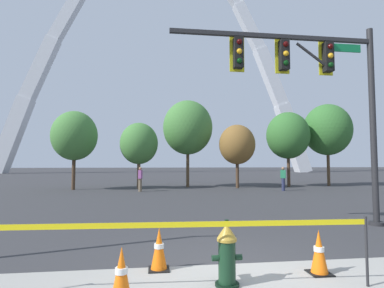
% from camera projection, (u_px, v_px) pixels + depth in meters
% --- Properties ---
extents(ground_plane, '(240.00, 240.00, 0.00)m').
position_uv_depth(ground_plane, '(233.00, 269.00, 5.32)').
color(ground_plane, '#333335').
extents(fire_hydrant, '(0.46, 0.48, 0.99)m').
position_uv_depth(fire_hydrant, '(227.00, 254.00, 4.60)').
color(fire_hydrant, black).
rests_on(fire_hydrant, ground).
extents(caution_tape_barrier, '(5.39, 0.30, 1.04)m').
position_uv_depth(caution_tape_barrier, '(189.00, 242.00, 4.37)').
color(caution_tape_barrier, '#232326').
rests_on(caution_tape_barrier, ground).
extents(traffic_cone_by_hydrant, '(0.36, 0.36, 0.73)m').
position_uv_depth(traffic_cone_by_hydrant, '(159.00, 249.00, 5.27)').
color(traffic_cone_by_hydrant, black).
rests_on(traffic_cone_by_hydrant, ground).
extents(traffic_cone_mid_sidewalk, '(0.36, 0.36, 0.73)m').
position_uv_depth(traffic_cone_mid_sidewalk, '(121.00, 275.00, 4.06)').
color(traffic_cone_mid_sidewalk, black).
rests_on(traffic_cone_mid_sidewalk, ground).
extents(traffic_cone_curb_edge, '(0.36, 0.36, 0.73)m').
position_uv_depth(traffic_cone_curb_edge, '(319.00, 252.00, 5.08)').
color(traffic_cone_curb_edge, black).
rests_on(traffic_cone_curb_edge, ground).
extents(traffic_signal_gantry, '(6.42, 0.44, 6.00)m').
position_uv_depth(traffic_signal_gantry, '(318.00, 82.00, 9.10)').
color(traffic_signal_gantry, '#232326').
rests_on(traffic_signal_gantry, ground).
extents(monument_arch, '(60.33, 2.56, 48.75)m').
position_uv_depth(monument_arch, '(161.00, 62.00, 59.25)').
color(monument_arch, silver).
rests_on(monument_arch, ground).
extents(tree_far_left, '(3.14, 3.14, 5.49)m').
position_uv_depth(tree_far_left, '(74.00, 136.00, 21.27)').
color(tree_far_left, '#473323').
rests_on(tree_far_left, ground).
extents(tree_left_mid, '(2.72, 2.72, 4.76)m').
position_uv_depth(tree_left_mid, '(139.00, 144.00, 21.94)').
color(tree_left_mid, brown).
rests_on(tree_left_mid, ground).
extents(tree_center_left, '(3.86, 3.86, 6.76)m').
position_uv_depth(tree_center_left, '(188.00, 128.00, 23.82)').
color(tree_center_left, brown).
rests_on(tree_center_left, ground).
extents(tree_center_right, '(2.70, 2.70, 4.73)m').
position_uv_depth(tree_center_right, '(237.00, 145.00, 22.79)').
color(tree_center_right, '#473323').
rests_on(tree_center_right, ground).
extents(tree_right_mid, '(3.37, 3.37, 5.89)m').
position_uv_depth(tree_right_mid, '(288.00, 136.00, 24.12)').
color(tree_right_mid, '#473323').
rests_on(tree_right_mid, ground).
extents(tree_far_right, '(3.83, 3.83, 6.71)m').
position_uv_depth(tree_far_right, '(327.00, 130.00, 25.09)').
color(tree_far_right, brown).
rests_on(tree_far_right, ground).
extents(pedestrian_walking_left, '(0.28, 0.38, 1.59)m').
position_uv_depth(pedestrian_walking_left, '(140.00, 179.00, 19.73)').
color(pedestrian_walking_left, brown).
rests_on(pedestrian_walking_left, ground).
extents(pedestrian_standing_center, '(0.39, 0.33, 1.59)m').
position_uv_depth(pedestrian_standing_center, '(283.00, 178.00, 20.35)').
color(pedestrian_standing_center, '#232847').
rests_on(pedestrian_standing_center, ground).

